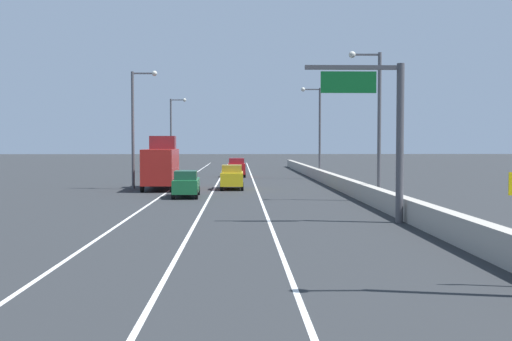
# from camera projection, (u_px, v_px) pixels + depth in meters

# --- Properties ---
(ground_plane) EXTENTS (320.00, 320.00, 0.00)m
(ground_plane) POSITION_uv_depth(u_px,v_px,m) (239.00, 179.00, 66.21)
(ground_plane) COLOR #26282B
(lane_stripe_left) EXTENTS (0.16, 130.00, 0.00)m
(lane_stripe_left) POSITION_uv_depth(u_px,v_px,m) (178.00, 185.00, 57.07)
(lane_stripe_left) COLOR silver
(lane_stripe_left) RESTS_ON ground_plane
(lane_stripe_center) EXTENTS (0.16, 130.00, 0.00)m
(lane_stripe_center) POSITION_uv_depth(u_px,v_px,m) (217.00, 185.00, 57.17)
(lane_stripe_center) COLOR silver
(lane_stripe_center) RESTS_ON ground_plane
(lane_stripe_right) EXTENTS (0.16, 130.00, 0.00)m
(lane_stripe_right) POSITION_uv_depth(u_px,v_px,m) (255.00, 184.00, 57.26)
(lane_stripe_right) COLOR silver
(lane_stripe_right) RESTS_ON ground_plane
(jersey_barrier_right) EXTENTS (0.60, 120.00, 1.10)m
(jersey_barrier_right) POSITION_uv_depth(u_px,v_px,m) (359.00, 191.00, 42.44)
(jersey_barrier_right) COLOR #9E998E
(jersey_barrier_right) RESTS_ON ground_plane
(overhead_sign_gantry) EXTENTS (4.68, 0.36, 7.50)m
(overhead_sign_gantry) POSITION_uv_depth(u_px,v_px,m) (385.00, 123.00, 29.30)
(overhead_sign_gantry) COLOR #47474C
(overhead_sign_gantry) RESTS_ON ground_plane
(lamp_post_right_second) EXTENTS (2.14, 0.44, 9.70)m
(lamp_post_right_second) POSITION_uv_depth(u_px,v_px,m) (375.00, 115.00, 40.49)
(lamp_post_right_second) COLOR #4C4C51
(lamp_post_right_second) RESTS_ON ground_plane
(lamp_post_right_third) EXTENTS (2.14, 0.44, 9.70)m
(lamp_post_right_third) POSITION_uv_depth(u_px,v_px,m) (317.00, 126.00, 66.30)
(lamp_post_right_third) COLOR #4C4C51
(lamp_post_right_third) RESTS_ON ground_plane
(lamp_post_left_mid) EXTENTS (2.14, 0.44, 9.70)m
(lamp_post_left_mid) POSITION_uv_depth(u_px,v_px,m) (136.00, 121.00, 51.18)
(lamp_post_left_mid) COLOR #4C4C51
(lamp_post_left_mid) RESTS_ON ground_plane
(lamp_post_left_far) EXTENTS (2.14, 0.44, 9.70)m
(lamp_post_left_far) POSITION_uv_depth(u_px,v_px,m) (173.00, 130.00, 82.17)
(lamp_post_left_far) COLOR #4C4C51
(lamp_post_left_far) RESTS_ON ground_plane
(car_red_0) EXTENTS (2.06, 4.31, 2.12)m
(car_red_0) POSITION_uv_depth(u_px,v_px,m) (236.00, 168.00, 70.38)
(car_red_0) COLOR red
(car_red_0) RESTS_ON ground_plane
(car_yellow_1) EXTENTS (1.88, 4.56, 2.01)m
(car_yellow_1) POSITION_uv_depth(u_px,v_px,m) (232.00, 177.00, 51.24)
(car_yellow_1) COLOR gold
(car_yellow_1) RESTS_ON ground_plane
(car_green_2) EXTENTS (1.88, 4.58, 1.87)m
(car_green_2) POSITION_uv_depth(u_px,v_px,m) (186.00, 184.00, 43.57)
(car_green_2) COLOR #196033
(car_green_2) RESTS_ON ground_plane
(box_truck) EXTENTS (2.65, 7.94, 4.39)m
(box_truck) POSITION_uv_depth(u_px,v_px,m) (161.00, 165.00, 51.26)
(box_truck) COLOR #A51E19
(box_truck) RESTS_ON ground_plane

